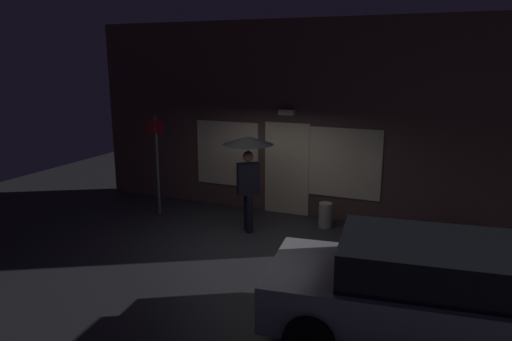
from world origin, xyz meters
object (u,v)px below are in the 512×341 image
at_px(person_with_umbrella, 248,159).
at_px(street_sign_post, 157,159).
at_px(parked_car, 434,292).
at_px(sidewalk_bollard, 325,215).

height_order(person_with_umbrella, street_sign_post, street_sign_post).
relative_size(parked_car, street_sign_post, 1.88).
xyz_separation_m(person_with_umbrella, street_sign_post, (-2.43, 0.22, -0.26)).
bearing_deg(person_with_umbrella, sidewalk_bollard, 173.88).
bearing_deg(parked_car, person_with_umbrella, 136.71).
xyz_separation_m(parked_car, street_sign_post, (-6.29, 3.10, 0.62)).
distance_m(parked_car, sidewalk_bollard, 4.46).
height_order(person_with_umbrella, parked_car, person_with_umbrella).
bearing_deg(sidewalk_bollard, parked_car, -57.67).
bearing_deg(parked_car, street_sign_post, 147.24).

